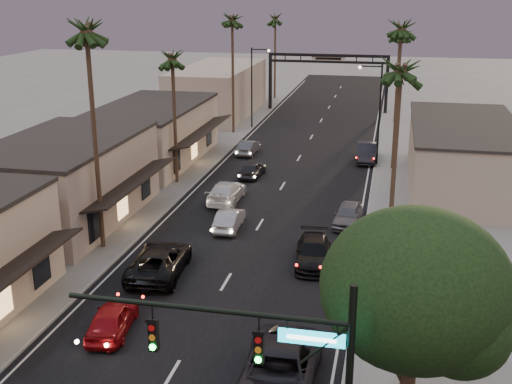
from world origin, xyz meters
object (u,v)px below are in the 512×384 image
at_px(arch, 328,68).
at_px(palm_lc, 172,53).
at_px(palm_rb, 402,24).
at_px(curbside_black, 313,252).
at_px(palm_far, 275,16).
at_px(oncoming_silver, 229,219).
at_px(traffic_signal, 282,365).
at_px(streetlight_right, 377,106).
at_px(palm_ld, 232,16).
at_px(curbside_near, 279,371).
at_px(oncoming_pickup, 159,261).
at_px(oncoming_red, 112,318).
at_px(corner_tree, 418,295).
at_px(palm_rc, 400,32).
at_px(streetlight_left, 254,81).
at_px(palm_lb, 86,24).
at_px(palm_ra, 401,64).

bearing_deg(arch, palm_lc, -104.20).
xyz_separation_m(arch, palm_rb, (8.60, -26.00, 6.88)).
height_order(arch, curbside_black, arch).
xyz_separation_m(palm_far, oncoming_silver, (6.48, -51.16, -10.78)).
xyz_separation_m(traffic_signal, streetlight_right, (1.23, 41.00, 0.25)).
bearing_deg(palm_ld, curbside_near, -73.74).
bearing_deg(oncoming_pickup, oncoming_red, 85.43).
bearing_deg(traffic_signal, streetlight_right, 88.28).
xyz_separation_m(oncoming_pickup, curbside_near, (8.43, -9.30, 0.06)).
relative_size(oncoming_pickup, oncoming_silver, 1.47).
distance_m(arch, streetlight_right, 25.94).
distance_m(corner_tree, curbside_black, 16.66).
height_order(arch, palm_rb, palm_rb).
height_order(oncoming_red, oncoming_silver, oncoming_red).
bearing_deg(arch, palm_rc, -34.89).
bearing_deg(palm_rc, streetlight_left, -158.86).
height_order(arch, palm_lc, palm_lc).
bearing_deg(oncoming_red, streetlight_right, -116.39).
bearing_deg(curbside_black, traffic_signal, -91.72).
bearing_deg(streetlight_right, palm_ld, 147.21).
height_order(streetlight_right, palm_lb, palm_lb).
bearing_deg(streetlight_right, traffic_signal, -91.72).
height_order(corner_tree, arch, corner_tree).
height_order(palm_rb, curbside_black, palm_rb).
xyz_separation_m(arch, oncoming_silver, (-1.82, -43.16, -4.87)).
relative_size(palm_ra, palm_far, 1.00).
height_order(streetlight_left, palm_rb, palm_rb).
bearing_deg(arch, traffic_signal, -85.07).
height_order(arch, oncoming_pickup, arch).
distance_m(palm_rb, curbside_black, 24.93).
xyz_separation_m(traffic_signal, palm_ra, (2.91, 20.00, 6.36)).
relative_size(oncoming_red, curbside_black, 0.85).
height_order(palm_lc, palm_far, palm_far).
relative_size(palm_lb, palm_rc, 1.25).
bearing_deg(streetlight_left, curbside_near, -76.58).
bearing_deg(palm_ld, corner_tree, -69.19).
bearing_deg(oncoming_pickup, streetlight_left, -90.69).
xyz_separation_m(streetlight_right, oncoming_red, (-10.73, -32.25, -4.61)).
bearing_deg(palm_lc, corner_tree, -57.66).
xyz_separation_m(corner_tree, streetlight_left, (-16.40, 50.55, -0.65)).
bearing_deg(palm_rc, palm_ld, -152.38).
height_order(palm_ra, palm_rb, palm_rb).
distance_m(streetlight_left, palm_lb, 36.93).
distance_m(palm_ra, palm_far, 56.58).
xyz_separation_m(arch, streetlight_right, (6.92, -25.00, -0.20)).
height_order(streetlight_right, streetlight_left, same).
bearing_deg(palm_ra, oncoming_silver, 164.77).
height_order(palm_far, oncoming_pickup, palm_far).
distance_m(streetlight_right, oncoming_pickup, 28.33).
bearing_deg(curbside_black, streetlight_left, 101.69).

